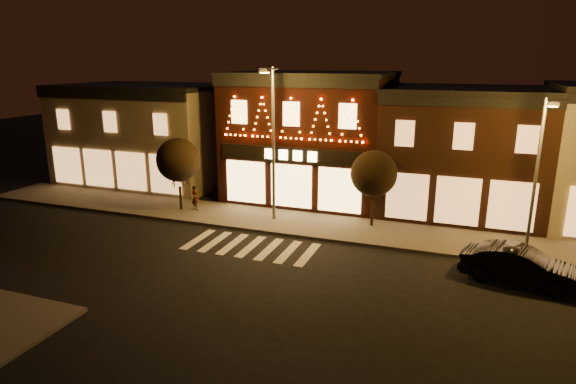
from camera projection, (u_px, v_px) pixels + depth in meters
The scene contains 11 objects.
ground at pixel (212, 279), 20.63m from camera, with size 120.00×120.00×0.00m, color black.
sidewalk_far at pixel (313, 225), 27.19m from camera, with size 44.00×4.00×0.15m, color #47423D.
building_left at pixel (148, 133), 36.67m from camera, with size 12.20×8.28×7.30m.
building_pulp at pixel (312, 136), 32.20m from camera, with size 10.20×8.34×8.30m.
building_right_a at pixel (462, 150), 29.15m from camera, with size 9.20×8.28×7.50m.
streetlamp_mid at pixel (272, 133), 26.52m from camera, with size 0.62×1.96×8.53m.
streetlamp_right at pixel (538, 168), 21.19m from camera, with size 0.47×1.67×7.32m.
tree_left at pixel (178, 160), 29.04m from camera, with size 2.63×2.63×4.40m.
tree_right at pixel (374, 174), 26.17m from camera, with size 2.51×2.51×4.20m.
dark_sedan at pixel (520, 266), 20.10m from camera, with size 1.64×4.69×1.55m, color black.
pedestrian at pixel (195, 198), 29.52m from camera, with size 0.56×0.37×1.53m, color gray.
Camera 1 is at (9.58, -16.65, 9.00)m, focal length 30.27 mm.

